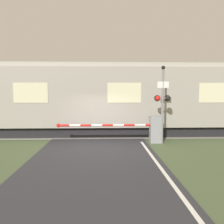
# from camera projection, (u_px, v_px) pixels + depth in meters

# --- Properties ---
(ground_plane) EXTENTS (80.00, 80.00, 0.00)m
(ground_plane) POSITION_uv_depth(u_px,v_px,m) (97.00, 148.00, 9.86)
(ground_plane) COLOR #475638
(track_bed) EXTENTS (36.00, 3.20, 0.13)m
(track_bed) POSITION_uv_depth(u_px,v_px,m) (99.00, 133.00, 13.23)
(track_bed) COLOR gray
(track_bed) RESTS_ON ground_plane
(train) EXTENTS (17.74, 3.20, 4.09)m
(train) POSITION_uv_depth(u_px,v_px,m) (122.00, 99.00, 13.09)
(train) COLOR black
(train) RESTS_ON ground_plane
(crossing_barrier) EXTENTS (5.19, 0.44, 1.33)m
(crossing_barrier) POSITION_uv_depth(u_px,v_px,m) (149.00, 129.00, 10.78)
(crossing_barrier) COLOR gray
(crossing_barrier) RESTS_ON ground_plane
(signal_post) EXTENTS (0.79, 0.26, 3.76)m
(signal_post) POSITION_uv_depth(u_px,v_px,m) (163.00, 100.00, 10.47)
(signal_post) COLOR gray
(signal_post) RESTS_ON ground_plane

